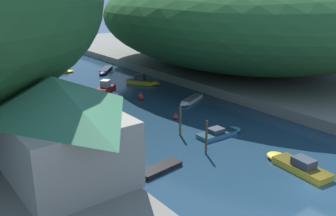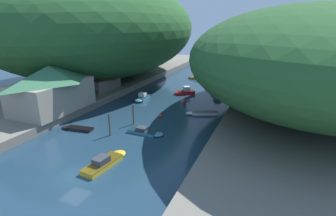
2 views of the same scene
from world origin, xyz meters
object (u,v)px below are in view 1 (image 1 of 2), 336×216
at_px(channel_buoy_near, 141,97).
at_px(boat_open_rowboat, 104,89).
at_px(boat_far_upstream, 155,171).
at_px(boat_mid_channel, 144,81).
at_px(boat_near_quay, 105,71).
at_px(boat_moored_right, 221,132).
at_px(boat_white_cruiser, 85,111).
at_px(boat_yellow_tender, 190,100).
at_px(channel_buoy_far, 175,117).
at_px(boat_red_skiff, 296,164).
at_px(person_on_quay, 41,121).
at_px(waterfront_building, 56,123).
at_px(boat_far_right_bank, 56,72).

bearing_deg(channel_buoy_near, boat_open_rowboat, 109.82).
distance_m(boat_far_upstream, boat_mid_channel, 29.74).
xyz_separation_m(boat_far_upstream, boat_near_quay, (14.64, 36.22, 0.14)).
bearing_deg(boat_moored_right, boat_white_cruiser, -148.44).
height_order(boat_far_upstream, boat_near_quay, boat_near_quay).
relative_size(boat_yellow_tender, channel_buoy_far, 6.58).
bearing_deg(boat_mid_channel, boat_white_cruiser, -2.36).
distance_m(boat_red_skiff, person_on_quay, 23.79).
relative_size(boat_far_upstream, boat_red_skiff, 0.80).
distance_m(boat_yellow_tender, person_on_quay, 20.38).
height_order(waterfront_building, boat_moored_right, waterfront_building).
xyz_separation_m(boat_moored_right, boat_far_right_bank, (-2.84, 37.95, -0.01)).
height_order(boat_open_rowboat, boat_mid_channel, boat_open_rowboat).
xyz_separation_m(boat_moored_right, channel_buoy_far, (-0.73, 6.62, 0.03)).
bearing_deg(boat_red_skiff, person_on_quay, 135.42).
bearing_deg(boat_moored_right, boat_mid_channel, 167.66).
bearing_deg(boat_white_cruiser, boat_far_upstream, 78.02).
relative_size(boat_open_rowboat, boat_mid_channel, 0.85).
bearing_deg(waterfront_building, boat_far_upstream, -22.45).
xyz_separation_m(boat_yellow_tender, boat_mid_channel, (0.46, 11.92, 0.21)).
height_order(boat_white_cruiser, boat_red_skiff, boat_white_cruiser).
bearing_deg(boat_near_quay, boat_red_skiff, 124.69).
distance_m(boat_far_right_bank, channel_buoy_near, 22.58).
bearing_deg(boat_red_skiff, boat_near_quay, 89.98).
height_order(boat_near_quay, person_on_quay, person_on_quay).
bearing_deg(boat_near_quay, boat_moored_right, 123.46).
xyz_separation_m(boat_far_upstream, person_on_quay, (-5.07, 11.89, 2.05)).
bearing_deg(boat_far_upstream, waterfront_building, 60.38).
xyz_separation_m(boat_white_cruiser, boat_mid_channel, (13.86, 8.26, 0.03)).
height_order(boat_yellow_tender, boat_near_quay, boat_near_quay).
height_order(boat_moored_right, boat_white_cruiser, boat_white_cruiser).
relative_size(boat_yellow_tender, boat_near_quay, 0.96).
bearing_deg(boat_red_skiff, boat_far_right_bank, 99.42).
height_order(waterfront_building, boat_near_quay, waterfront_building).
bearing_deg(boat_near_quay, boat_mid_channel, 136.18).
distance_m(channel_buoy_near, person_on_quay, 16.95).
bearing_deg(boat_moored_right, boat_yellow_tender, 156.23).
height_order(boat_red_skiff, channel_buoy_far, boat_red_skiff).
distance_m(boat_far_upstream, boat_white_cruiser, 17.13).
height_order(channel_buoy_near, channel_buoy_far, channel_buoy_near).
relative_size(waterfront_building, boat_red_skiff, 2.06).
height_order(boat_near_quay, channel_buoy_near, channel_buoy_near).
bearing_deg(boat_yellow_tender, channel_buoy_near, 19.26).
distance_m(waterfront_building, boat_far_right_bank, 40.66).
xyz_separation_m(boat_white_cruiser, channel_buoy_far, (7.68, -7.73, -0.11)).
relative_size(boat_white_cruiser, boat_open_rowboat, 1.07).
bearing_deg(boat_yellow_tender, channel_buoy_far, 101.37).
bearing_deg(person_on_quay, channel_buoy_near, -86.98).
relative_size(waterfront_building, boat_open_rowboat, 2.84).
bearing_deg(boat_yellow_tender, boat_far_right_bank, -8.12).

